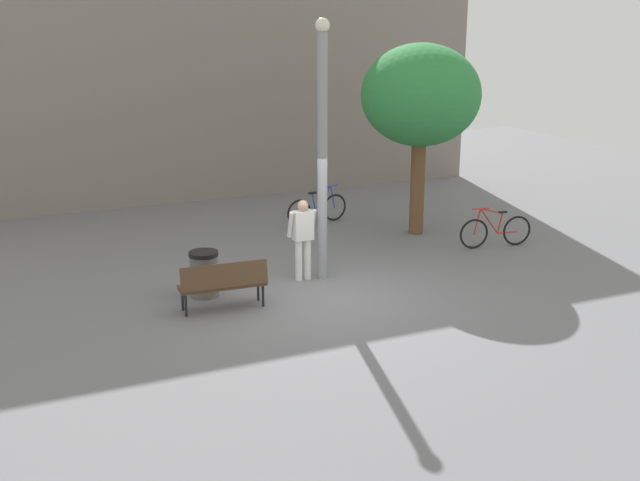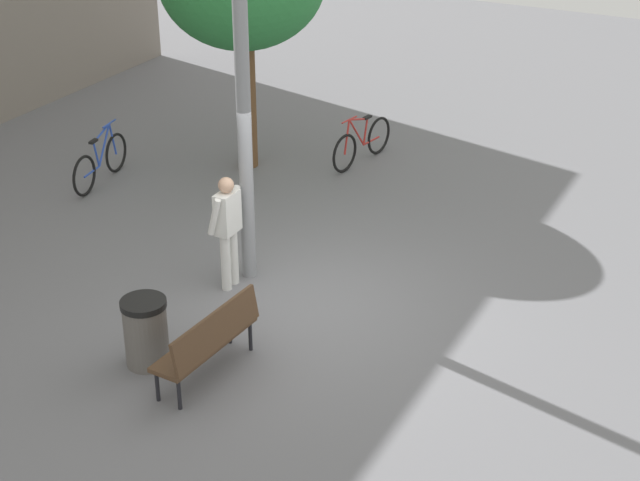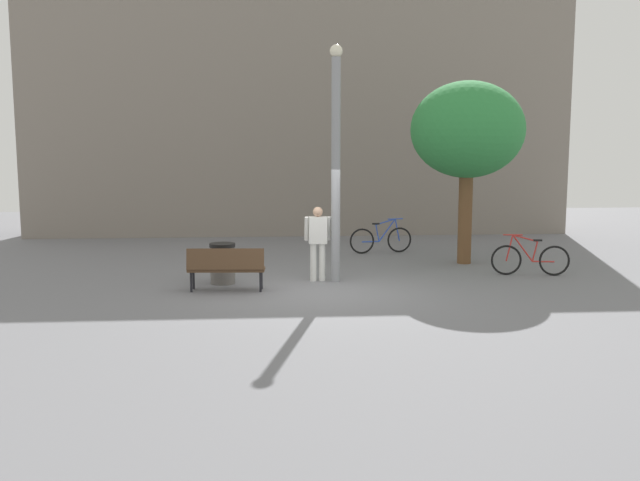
{
  "view_description": "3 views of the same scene",
  "coord_description": "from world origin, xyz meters",
  "views": [
    {
      "loc": [
        -5.78,
        -12.62,
        5.2
      ],
      "look_at": [
        -0.28,
        -0.32,
        1.26
      ],
      "focal_mm": 43.2,
      "sensor_mm": 36.0,
      "label": 1
    },
    {
      "loc": [
        -10.1,
        -5.53,
        6.88
      ],
      "look_at": [
        -0.39,
        -0.48,
        1.28
      ],
      "focal_mm": 54.8,
      "sensor_mm": 36.0,
      "label": 2
    },
    {
      "loc": [
        -1.17,
        -14.84,
        3.13
      ],
      "look_at": [
        -0.07,
        -0.42,
        1.14
      ],
      "focal_mm": 40.8,
      "sensor_mm": 36.0,
      "label": 3
    }
  ],
  "objects": [
    {
      "name": "lamppost",
      "position": [
        0.39,
        1.08,
        2.71
      ],
      "size": [
        0.28,
        0.28,
        5.17
      ],
      "color": "gray",
      "rests_on": "ground_plane"
    },
    {
      "name": "bicycle_red",
      "position": [
        4.99,
        1.46,
        0.38
      ],
      "size": [
        1.79,
        0.34,
        0.97
      ],
      "color": "black",
      "rests_on": "ground_plane"
    },
    {
      "name": "building_facade",
      "position": [
        0.0,
        9.8,
        4.09
      ],
      "size": [
        17.89,
        2.0,
        8.19
      ],
      "primitive_type": "cube",
      "color": "gray",
      "rests_on": "ground_plane"
    },
    {
      "name": "person_by_lamppost",
      "position": [
        -0.0,
        1.16,
        0.97
      ],
      "size": [
        0.59,
        0.28,
        1.67
      ],
      "color": "white",
      "rests_on": "ground_plane"
    },
    {
      "name": "park_bench",
      "position": [
        -1.99,
        0.17,
        0.55
      ],
      "size": [
        1.63,
        0.57,
        0.92
      ],
      "color": "#513823",
      "rests_on": "ground_plane"
    },
    {
      "name": "ground_plane",
      "position": [
        0.0,
        0.0,
        0.0
      ],
      "size": [
        36.0,
        36.0,
        0.0
      ],
      "primitive_type": "plane",
      "color": "slate"
    },
    {
      "name": "trash_bin",
      "position": [
        -2.11,
        1.03,
        0.45
      ],
      "size": [
        0.57,
        0.57,
        0.89
      ],
      "color": "#66605B",
      "rests_on": "ground_plane"
    },
    {
      "name": "plaza_tree",
      "position": [
        3.92,
        3.23,
        3.37
      ],
      "size": [
        2.85,
        2.85,
        4.61
      ],
      "color": "brown",
      "rests_on": "ground_plane"
    },
    {
      "name": "bicycle_blue",
      "position": [
        2.06,
        5.09,
        0.38
      ],
      "size": [
        1.79,
        0.34,
        0.97
      ],
      "color": "black",
      "rests_on": "ground_plane"
    }
  ]
}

